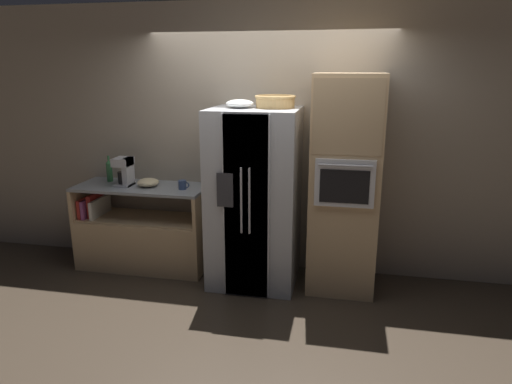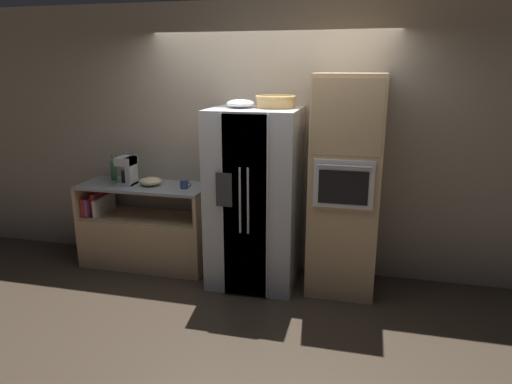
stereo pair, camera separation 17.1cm
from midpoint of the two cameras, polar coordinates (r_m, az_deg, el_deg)
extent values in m
plane|color=#382D23|center=(4.81, 1.51, -11.24)|extent=(20.00, 20.00, 0.00)
cube|color=tan|center=(4.84, 2.88, 6.40)|extent=(12.00, 0.06, 2.80)
cube|color=tan|center=(5.26, -12.50, -5.93)|extent=(1.41, 0.58, 0.55)
cube|color=tan|center=(5.16, -12.68, -3.00)|extent=(1.35, 0.53, 0.02)
cube|color=tan|center=(5.45, -19.26, -0.75)|extent=(0.04, 0.58, 0.34)
cube|color=tan|center=(4.86, -5.51, -1.86)|extent=(0.04, 0.58, 0.34)
cube|color=gray|center=(5.07, -12.91, 0.72)|extent=(1.41, 0.58, 0.03)
cube|color=#B72D28|center=(5.41, -18.89, -1.39)|extent=(0.03, 0.40, 0.21)
cube|color=#934784|center=(5.39, -18.51, -1.45)|extent=(0.04, 0.41, 0.20)
cube|color=#B72D28|center=(5.36, -18.07, -1.27)|extent=(0.05, 0.29, 0.24)
cube|color=silver|center=(5.34, -17.58, -1.56)|extent=(0.04, 0.41, 0.20)
cube|color=silver|center=(4.56, 0.97, -0.73)|extent=(0.86, 0.77, 1.77)
cube|color=silver|center=(4.19, -0.33, -2.19)|extent=(0.42, 0.02, 1.74)
cube|color=silver|center=(4.19, -0.17, -2.20)|extent=(0.42, 0.02, 1.74)
cylinder|color=#B2B2B7|center=(4.15, -0.84, -1.10)|extent=(0.02, 0.02, 0.62)
cylinder|color=#B2B2B7|center=(4.13, 0.18, -1.17)|extent=(0.02, 0.02, 0.62)
cube|color=#2D2D33|center=(4.18, -2.87, 0.26)|extent=(0.15, 0.01, 0.32)
cube|color=tan|center=(4.47, 12.15, 0.75)|extent=(0.65, 0.66, 2.10)
cube|color=silver|center=(4.11, 12.06, 0.95)|extent=(0.53, 0.04, 0.43)
cube|color=black|center=(4.10, 12.03, 0.53)|extent=(0.43, 0.01, 0.30)
cylinder|color=#B2B2B7|center=(4.04, 12.17, 3.14)|extent=(0.47, 0.02, 0.02)
cube|color=tan|center=(4.02, 12.53, 9.05)|extent=(0.61, 0.01, 0.66)
cylinder|color=tan|center=(4.43, 3.64, 11.12)|extent=(0.37, 0.37, 0.11)
torus|color=tan|center=(4.43, 3.65, 11.80)|extent=(0.39, 0.39, 0.03)
ellipsoid|color=white|center=(4.43, -0.84, 10.99)|extent=(0.27, 0.27, 0.08)
cylinder|color=#33723F|center=(5.35, -16.49, 2.54)|extent=(0.06, 0.06, 0.21)
cone|color=#33723F|center=(5.32, -16.59, 3.82)|extent=(0.06, 0.06, 0.04)
cylinder|color=#33723F|center=(5.32, -16.62, 4.24)|extent=(0.02, 0.02, 0.05)
cylinder|color=#384C7A|center=(4.82, -7.98, 0.98)|extent=(0.08, 0.08, 0.09)
torus|color=#384C7A|center=(4.80, -7.50, 0.95)|extent=(0.06, 0.01, 0.06)
ellipsoid|color=beige|center=(5.01, -12.06, 1.30)|extent=(0.23, 0.23, 0.09)
cube|color=#B2B2B7|center=(5.12, -14.83, 1.07)|extent=(0.17, 0.21, 0.02)
cylinder|color=black|center=(5.11, -15.01, 1.90)|extent=(0.10, 0.10, 0.13)
cube|color=#B2B2B7|center=(5.07, -14.39, 2.57)|extent=(0.06, 0.18, 0.30)
cube|color=#B2B2B7|center=(5.07, -15.02, 3.80)|extent=(0.17, 0.21, 0.09)
camera|label=1|loc=(0.09, -88.89, 0.30)|focal=32.00mm
camera|label=2|loc=(0.09, 91.11, -0.30)|focal=32.00mm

